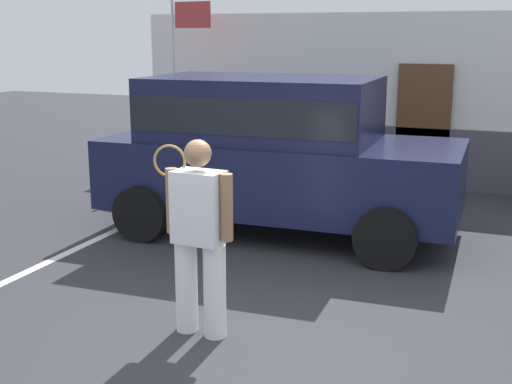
% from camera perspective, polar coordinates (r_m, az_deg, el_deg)
% --- Properties ---
extents(ground_plane, '(40.00, 40.00, 0.00)m').
position_cam_1_polar(ground_plane, '(5.94, -1.54, -12.69)').
color(ground_plane, '#2D2D33').
extents(parking_stripe_0, '(0.12, 4.40, 0.01)m').
position_cam_1_polar(parking_stripe_0, '(8.54, -15.52, -4.92)').
color(parking_stripe_0, silver).
rests_on(parking_stripe_0, ground_plane).
extents(house_frontage, '(9.55, 0.40, 2.95)m').
position_cam_1_polar(house_frontage, '(12.06, 11.81, 7.21)').
color(house_frontage, white).
rests_on(house_frontage, ground_plane).
extents(parked_suv, '(4.67, 2.30, 2.05)m').
position_cam_1_polar(parked_suv, '(8.84, 1.45, 3.80)').
color(parked_suv, '#141938').
rests_on(parked_suv, ground_plane).
extents(tennis_player_man, '(0.78, 0.30, 1.74)m').
position_cam_1_polar(tennis_player_man, '(5.83, -4.83, -3.63)').
color(tennis_player_man, white).
rests_on(tennis_player_man, ground_plane).
extents(flag_pole, '(0.80, 0.12, 3.18)m').
position_cam_1_polar(flag_pole, '(12.34, -6.23, 11.32)').
color(flag_pole, silver).
rests_on(flag_pole, ground_plane).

